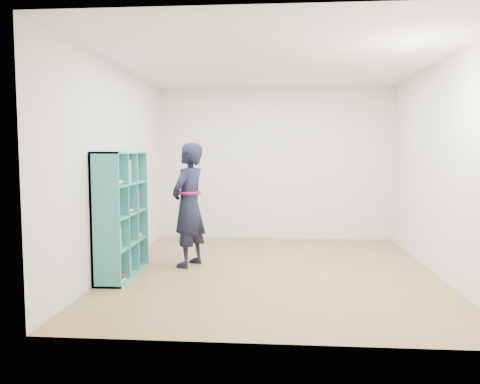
{
  "coord_description": "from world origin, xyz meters",
  "views": [
    {
      "loc": [
        0.04,
        -5.82,
        1.51
      ],
      "look_at": [
        -0.44,
        0.3,
        0.98
      ],
      "focal_mm": 35.0,
      "sensor_mm": 36.0,
      "label": 1
    }
  ],
  "objects": [
    {
      "name": "floor",
      "position": [
        0.0,
        0.0,
        0.0
      ],
      "size": [
        4.5,
        4.5,
        0.0
      ],
      "primitive_type": "plane",
      "color": "olive",
      "rests_on": "ground"
    },
    {
      "name": "ceiling",
      "position": [
        0.0,
        0.0,
        2.6
      ],
      "size": [
        4.5,
        4.5,
        0.0
      ],
      "primitive_type": "plane",
      "color": "white",
      "rests_on": "wall_back"
    },
    {
      "name": "wall_left",
      "position": [
        -2.0,
        0.0,
        1.3
      ],
      "size": [
        0.02,
        4.5,
        2.6
      ],
      "primitive_type": "cube",
      "color": "silver",
      "rests_on": "floor"
    },
    {
      "name": "wall_right",
      "position": [
        2.0,
        0.0,
        1.3
      ],
      "size": [
        0.02,
        4.5,
        2.6
      ],
      "primitive_type": "cube",
      "color": "silver",
      "rests_on": "floor"
    },
    {
      "name": "wall_back",
      "position": [
        0.0,
        2.25,
        1.3
      ],
      "size": [
        4.0,
        0.02,
        2.6
      ],
      "primitive_type": "cube",
      "color": "silver",
      "rests_on": "floor"
    },
    {
      "name": "wall_front",
      "position": [
        0.0,
        -2.25,
        1.3
      ],
      "size": [
        4.0,
        0.02,
        2.6
      ],
      "primitive_type": "cube",
      "color": "silver",
      "rests_on": "floor"
    },
    {
      "name": "bookshelf",
      "position": [
        -1.85,
        -0.35,
        0.73
      ],
      "size": [
        0.33,
        1.13,
        1.51
      ],
      "color": "teal",
      "rests_on": "floor"
    },
    {
      "name": "person",
      "position": [
        -1.11,
        0.19,
        0.81
      ],
      "size": [
        0.58,
        0.69,
        1.62
      ],
      "rotation": [
        0.0,
        0.0,
        -1.95
      ],
      "color": "black",
      "rests_on": "floor"
    },
    {
      "name": "smartphone",
      "position": [
        -1.21,
        0.32,
        0.92
      ],
      "size": [
        0.04,
        0.08,
        0.12
      ],
      "rotation": [
        0.28,
        0.0,
        -0.41
      ],
      "color": "silver",
      "rests_on": "person"
    }
  ]
}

